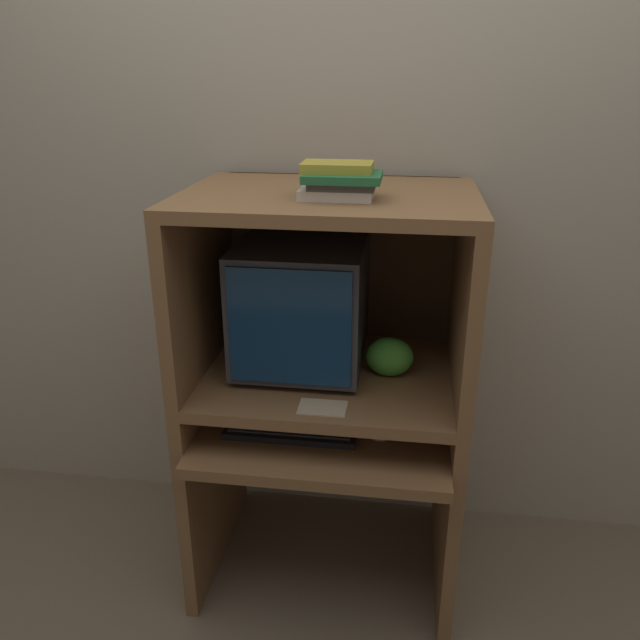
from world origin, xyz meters
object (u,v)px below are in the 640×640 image
at_px(crt_monitor, 302,302).
at_px(snack_bag, 390,357).
at_px(keyboard, 292,427).
at_px(mouse, 380,435).
at_px(book_stack, 339,181).

bearing_deg(crt_monitor, snack_bag, -9.26).
height_order(crt_monitor, snack_bag, crt_monitor).
bearing_deg(keyboard, mouse, -3.26).
xyz_separation_m(crt_monitor, snack_bag, (0.28, -0.05, -0.15)).
xyz_separation_m(keyboard, snack_bag, (0.29, 0.14, 0.19)).
bearing_deg(book_stack, snack_bag, 33.18).
bearing_deg(crt_monitor, book_stack, -48.29).
height_order(crt_monitor, mouse, crt_monitor).
distance_m(crt_monitor, keyboard, 0.39).
bearing_deg(mouse, keyboard, 176.74).
distance_m(crt_monitor, mouse, 0.48).
xyz_separation_m(keyboard, book_stack, (0.13, 0.04, 0.75)).
xyz_separation_m(crt_monitor, mouse, (0.27, -0.20, -0.34)).
distance_m(snack_bag, book_stack, 0.59).
bearing_deg(book_stack, mouse, -21.50).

